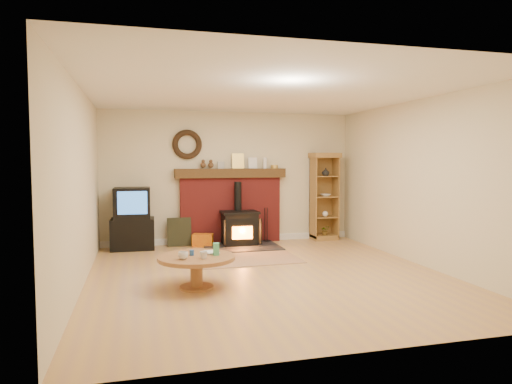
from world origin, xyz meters
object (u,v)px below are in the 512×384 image
object	(u,v)px
wood_stove	(240,229)
curio_cabinet	(324,196)
coffee_table	(197,262)
tv_unit	(132,220)

from	to	relation	value
wood_stove	curio_cabinet	bearing A→B (deg)	8.74
wood_stove	coffee_table	bearing A→B (deg)	-113.49
wood_stove	curio_cabinet	xyz separation A→B (m)	(1.85, 0.28, 0.58)
wood_stove	coffee_table	xyz separation A→B (m)	(-1.17, -2.70, 0.02)
wood_stove	coffee_table	distance (m)	2.94
curio_cabinet	wood_stove	bearing A→B (deg)	-171.26
curio_cabinet	coffee_table	distance (m)	4.28
wood_stove	tv_unit	world-z (taller)	wood_stove
tv_unit	curio_cabinet	distance (m)	3.86
coffee_table	curio_cabinet	bearing A→B (deg)	44.63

